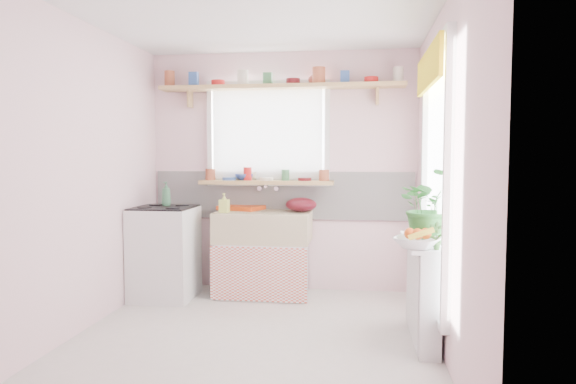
# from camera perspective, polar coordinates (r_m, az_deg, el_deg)

# --- Properties ---
(room) EXTENTS (3.20, 3.20, 3.20)m
(room) POSITION_cam_1_polar(r_m,az_deg,el_deg) (4.63, 6.12, 3.46)
(room) COLOR silver
(room) RESTS_ON ground
(sink_unit) EXTENTS (0.95, 0.65, 1.11)m
(sink_unit) POSITION_cam_1_polar(r_m,az_deg,el_deg) (5.24, -2.76, -6.78)
(sink_unit) COLOR white
(sink_unit) RESTS_ON ground
(cooker) EXTENTS (0.58, 0.58, 0.93)m
(cooker) POSITION_cam_1_polar(r_m,az_deg,el_deg) (5.27, -13.53, -6.53)
(cooker) COLOR white
(cooker) RESTS_ON ground
(radiator_ledge) EXTENTS (0.22, 0.95, 0.78)m
(radiator_ledge) POSITION_cam_1_polar(r_m,az_deg,el_deg) (4.13, 14.76, -10.37)
(radiator_ledge) COLOR white
(radiator_ledge) RESTS_ON ground
(windowsill) EXTENTS (1.40, 0.22, 0.04)m
(windowsill) POSITION_cam_1_polar(r_m,az_deg,el_deg) (5.34, -2.41, 1.07)
(windowsill) COLOR tan
(windowsill) RESTS_ON room
(pine_shelf) EXTENTS (2.52, 0.24, 0.04)m
(pine_shelf) POSITION_cam_1_polar(r_m,az_deg,el_deg) (5.35, -0.85, 11.60)
(pine_shelf) COLOR tan
(pine_shelf) RESTS_ON room
(shelf_crockery) EXTENTS (2.47, 0.11, 0.12)m
(shelf_crockery) POSITION_cam_1_polar(r_m,az_deg,el_deg) (5.36, -1.10, 12.39)
(shelf_crockery) COLOR #A55133
(shelf_crockery) RESTS_ON pine_shelf
(sill_crockery) EXTENTS (1.35, 0.11, 0.12)m
(sill_crockery) POSITION_cam_1_polar(r_m,az_deg,el_deg) (5.34, -2.60, 1.88)
(sill_crockery) COLOR #A55133
(sill_crockery) RESTS_ON windowsill
(dish_tray) EXTENTS (0.51, 0.44, 0.04)m
(dish_tray) POSITION_cam_1_polar(r_m,az_deg,el_deg) (5.44, -5.19, -1.73)
(dish_tray) COLOR #E94814
(dish_tray) RESTS_ON sink_unit
(colander) EXTENTS (0.37, 0.37, 0.14)m
(colander) POSITION_cam_1_polar(r_m,az_deg,el_deg) (5.21, 1.47, -1.41)
(colander) COLOR #500D19
(colander) RESTS_ON sink_unit
(jade_plant) EXTENTS (0.56, 0.51, 0.55)m
(jade_plant) POSITION_cam_1_polar(r_m,az_deg,el_deg) (3.90, 15.61, -1.49)
(jade_plant) COLOR #2D702D
(jade_plant) RESTS_ON radiator_ledge
(fruit_bowl) EXTENTS (0.41, 0.41, 0.08)m
(fruit_bowl) POSITION_cam_1_polar(r_m,az_deg,el_deg) (3.69, 14.17, -5.47)
(fruit_bowl) COLOR white
(fruit_bowl) RESTS_ON radiator_ledge
(herb_pot) EXTENTS (0.12, 0.10, 0.19)m
(herb_pot) POSITION_cam_1_polar(r_m,az_deg,el_deg) (3.65, 16.15, -4.70)
(herb_pot) COLOR #336026
(herb_pot) RESTS_ON radiator_ledge
(soap_bottle_sink) EXTENTS (0.10, 0.10, 0.19)m
(soap_bottle_sink) POSITION_cam_1_polar(r_m,az_deg,el_deg) (5.15, -7.10, -1.21)
(soap_bottle_sink) COLOR #DAEB68
(soap_bottle_sink) RESTS_ON sink_unit
(sill_cup) EXTENTS (0.13, 0.13, 0.09)m
(sill_cup) POSITION_cam_1_polar(r_m,az_deg,el_deg) (5.43, -4.03, 1.79)
(sill_cup) COLOR beige
(sill_cup) RESTS_ON windowsill
(sill_bowl) EXTENTS (0.23, 0.23, 0.07)m
(sill_bowl) POSITION_cam_1_polar(r_m,az_deg,el_deg) (5.45, -4.77, 1.68)
(sill_bowl) COLOR #2F489B
(sill_bowl) RESTS_ON windowsill
(shelf_vase) EXTENTS (0.19, 0.19, 0.15)m
(shelf_vase) POSITION_cam_1_polar(r_m,az_deg,el_deg) (5.38, 3.05, 12.58)
(shelf_vase) COLOR #973C2E
(shelf_vase) RESTS_ON pine_shelf
(cooker_bottle) EXTENTS (0.11, 0.11, 0.24)m
(cooker_bottle) POSITION_cam_1_polar(r_m,az_deg,el_deg) (5.29, -13.39, -0.19)
(cooker_bottle) COLOR #3B7750
(cooker_bottle) RESTS_ON cooker
(fruit) EXTENTS (0.20, 0.14, 0.10)m
(fruit) POSITION_cam_1_polar(r_m,az_deg,el_deg) (3.68, 14.27, -4.52)
(fruit) COLOR #E25213
(fruit) RESTS_ON fruit_bowl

